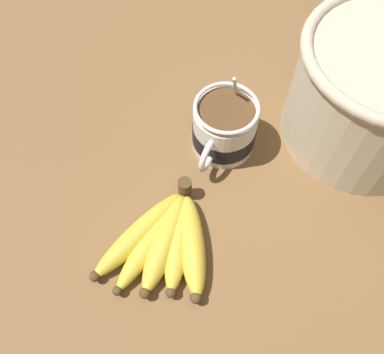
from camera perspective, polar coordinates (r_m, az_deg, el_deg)
The scene contains 4 objects.
table at distance 65.40cm, azimuth 3.47°, elevation -3.64°, with size 127.88×127.88×3.62cm.
coffee_mug at distance 65.30cm, azimuth 4.30°, elevation 6.42°, with size 14.91×9.76×13.56cm.
banana_bunch at distance 59.33cm, azimuth -3.64°, elevation -8.40°, with size 18.64×16.17×4.03cm.
woven_basket at distance 68.41cm, azimuth 23.49°, elevation 10.36°, with size 25.66×25.66×17.80cm.
Camera 1 is at (27.38, 9.46, 60.44)cm, focal length 40.00 mm.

